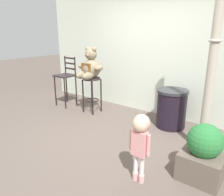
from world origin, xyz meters
TOP-DOWN VIEW (x-y plane):
  - ground_plane at (0.00, 0.00)m, footprint 24.00×24.00m
  - building_wall at (0.00, 1.87)m, footprint 6.14×0.30m
  - bar_stool_with_teddy at (-1.05, 0.92)m, footprint 0.38×0.38m
  - teddy_bear at (-1.05, 0.89)m, footprint 0.63×0.56m
  - child_walking at (1.07, -0.52)m, footprint 0.28×0.22m
  - trash_bin at (0.70, 1.25)m, footprint 0.58×0.58m
  - lamppost at (1.45, 0.72)m, footprint 0.29×0.29m
  - bar_chair_empty at (-1.89, 0.91)m, footprint 0.42×0.42m
  - planter_with_shrub at (1.66, 0.02)m, footprint 0.51×0.51m

SIDE VIEW (x-z plane):
  - ground_plane at x=0.00m, z-range 0.00..0.00m
  - planter_with_shrub at x=1.66m, z-range -0.03..0.69m
  - trash_bin at x=0.70m, z-range 0.00..0.74m
  - bar_stool_with_teddy at x=-1.05m, z-range 0.17..0.96m
  - child_walking at x=1.07m, z-range 0.20..1.07m
  - bar_chair_empty at x=-1.89m, z-range 0.09..1.28m
  - teddy_bear at x=-1.05m, z-range 0.71..1.37m
  - lamppost at x=1.45m, z-range -0.29..2.56m
  - building_wall at x=0.00m, z-range 0.00..3.91m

